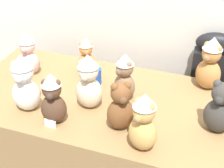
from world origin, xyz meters
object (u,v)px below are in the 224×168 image
(display_table, at_px, (112,144))
(teddy_bear_mocha, at_px, (125,77))
(teddy_bear_charcoal, at_px, (220,109))
(teddy_bear_cocoa, at_px, (53,99))
(teddy_bear_cream, at_px, (89,82))
(teddy_bear_snow, at_px, (24,84))
(teddy_bear_chestnut, at_px, (121,107))
(teddy_bear_caramel, at_px, (210,64))
(party_cup_blue, at_px, (95,76))
(teddy_bear_blush, at_px, (28,54))
(instrument_case, at_px, (207,95))
(teddy_bear_ginger, at_px, (86,56))
(teddy_bear_honey, at_px, (143,123))

(display_table, distance_m, teddy_bear_mocha, 0.51)
(teddy_bear_charcoal, distance_m, teddy_bear_cocoa, 0.88)
(teddy_bear_cream, height_order, teddy_bear_snow, teddy_bear_snow)
(teddy_bear_charcoal, xyz_separation_m, teddy_bear_mocha, (-0.56, 0.12, 0.01))
(teddy_bear_charcoal, bearing_deg, teddy_bear_chestnut, -147.76)
(teddy_bear_charcoal, distance_m, teddy_bear_mocha, 0.57)
(teddy_bear_caramel, distance_m, party_cup_blue, 0.73)
(teddy_bear_cream, relative_size, teddy_bear_blush, 1.17)
(instrument_case, xyz_separation_m, teddy_bear_caramel, (-0.02, -0.23, 0.38))
(teddy_bear_blush, bearing_deg, teddy_bear_ginger, 22.21)
(teddy_bear_blush, xyz_separation_m, teddy_bear_cocoa, (0.40, -0.41, 0.01))
(teddy_bear_cream, distance_m, teddy_bear_cocoa, 0.23)
(teddy_bear_mocha, bearing_deg, party_cup_blue, -170.86)
(teddy_bear_snow, relative_size, teddy_bear_ginger, 1.34)
(teddy_bear_cream, relative_size, teddy_bear_snow, 0.97)
(display_table, distance_m, teddy_bear_caramel, 0.82)
(teddy_bear_cream, relative_size, teddy_bear_chestnut, 1.20)
(teddy_bear_honey, height_order, teddy_bear_charcoal, teddy_bear_honey)
(teddy_bear_honey, xyz_separation_m, teddy_bear_charcoal, (0.34, 0.26, -0.02))
(instrument_case, bearing_deg, teddy_bear_honey, -110.11)
(instrument_case, height_order, teddy_bear_caramel, teddy_bear_caramel)
(teddy_bear_cream, relative_size, teddy_bear_caramel, 0.98)
(teddy_bear_ginger, bearing_deg, teddy_bear_cream, -93.13)
(instrument_case, xyz_separation_m, teddy_bear_ginger, (-0.81, -0.32, 0.34))
(instrument_case, relative_size, party_cup_blue, 9.10)
(party_cup_blue, bearing_deg, teddy_bear_chestnut, -51.35)
(teddy_bear_chestnut, bearing_deg, teddy_bear_caramel, 22.21)
(teddy_bear_charcoal, bearing_deg, teddy_bear_cocoa, -149.98)
(display_table, relative_size, instrument_case, 1.86)
(display_table, bearing_deg, teddy_bear_snow, -151.34)
(teddy_bear_honey, distance_m, teddy_bear_mocha, 0.44)
(teddy_bear_chestnut, distance_m, teddy_bear_cocoa, 0.37)
(teddy_bear_caramel, height_order, teddy_bear_honey, teddy_bear_caramel)
(instrument_case, height_order, teddy_bear_chestnut, teddy_bear_chestnut)
(teddy_bear_cocoa, xyz_separation_m, teddy_bear_mocha, (0.30, 0.34, -0.00))
(teddy_bear_cocoa, bearing_deg, teddy_bear_cream, 41.23)
(display_table, bearing_deg, teddy_bear_ginger, 137.34)
(teddy_bear_cream, xyz_separation_m, teddy_bear_charcoal, (0.73, 0.03, -0.03))
(teddy_bear_caramel, height_order, teddy_bear_chestnut, teddy_bear_caramel)
(teddy_bear_snow, distance_m, teddy_bear_cocoa, 0.21)
(instrument_case, height_order, teddy_bear_cocoa, teddy_bear_cocoa)
(teddy_bear_snow, bearing_deg, teddy_bear_cream, 15.91)
(teddy_bear_ginger, relative_size, teddy_bear_mocha, 0.87)
(teddy_bear_mocha, bearing_deg, teddy_bear_cream, -106.95)
(teddy_bear_charcoal, bearing_deg, teddy_bear_cream, -162.49)
(teddy_bear_snow, bearing_deg, teddy_bear_mocha, 22.74)
(teddy_bear_blush, bearing_deg, teddy_bear_caramel, 13.27)
(teddy_bear_blush, distance_m, teddy_bear_cocoa, 0.58)
(teddy_bear_blush, xyz_separation_m, teddy_bear_ginger, (0.36, 0.13, -0.01))
(teddy_bear_chestnut, bearing_deg, teddy_bear_blush, 123.56)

